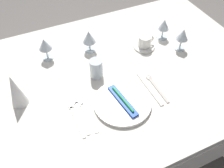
% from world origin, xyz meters
% --- Properties ---
extents(ground_plane, '(6.00, 6.00, 0.00)m').
position_xyz_m(ground_plane, '(0.00, 0.00, 0.00)').
color(ground_plane, slate).
extents(dining_table, '(1.80, 1.11, 0.74)m').
position_xyz_m(dining_table, '(0.00, 0.00, 0.66)').
color(dining_table, silver).
rests_on(dining_table, ground).
extents(dinner_plate, '(0.27, 0.27, 0.02)m').
position_xyz_m(dinner_plate, '(0.03, -0.20, 0.75)').
color(dinner_plate, white).
rests_on(dinner_plate, dining_table).
extents(toothbrush_package, '(0.06, 0.21, 0.02)m').
position_xyz_m(toothbrush_package, '(0.03, -0.20, 0.77)').
color(toothbrush_package, blue).
rests_on(toothbrush_package, dinner_plate).
extents(fork_outer, '(0.03, 0.21, 0.00)m').
position_xyz_m(fork_outer, '(-0.14, -0.18, 0.74)').
color(fork_outer, beige).
rests_on(fork_outer, dining_table).
extents(fork_inner, '(0.03, 0.22, 0.00)m').
position_xyz_m(fork_inner, '(-0.17, -0.17, 0.74)').
color(fork_inner, beige).
rests_on(fork_inner, dining_table).
extents(fork_salad, '(0.02, 0.21, 0.00)m').
position_xyz_m(fork_salad, '(-0.20, -0.18, 0.74)').
color(fork_salad, beige).
rests_on(fork_salad, dining_table).
extents(dinner_knife, '(0.02, 0.24, 0.00)m').
position_xyz_m(dinner_knife, '(0.20, -0.18, 0.74)').
color(dinner_knife, beige).
rests_on(dinner_knife, dining_table).
extents(spoon_soup, '(0.03, 0.20, 0.01)m').
position_xyz_m(spoon_soup, '(0.23, -0.16, 0.74)').
color(spoon_soup, beige).
rests_on(spoon_soup, dining_table).
extents(saucer_right, '(0.12, 0.12, 0.01)m').
position_xyz_m(saucer_right, '(0.33, 0.12, 0.74)').
color(saucer_right, white).
rests_on(saucer_right, dining_table).
extents(coffee_cup_right, '(0.10, 0.07, 0.07)m').
position_xyz_m(coffee_cup_right, '(0.34, 0.12, 0.78)').
color(coffee_cup_right, white).
rests_on(coffee_cup_right, saucer_right).
extents(wine_glass_centre, '(0.07, 0.07, 0.13)m').
position_xyz_m(wine_glass_centre, '(-0.21, 0.26, 0.83)').
color(wine_glass_centre, silver).
rests_on(wine_glass_centre, dining_table).
extents(wine_glass_left, '(0.07, 0.07, 0.13)m').
position_xyz_m(wine_glass_left, '(0.52, 0.02, 0.83)').
color(wine_glass_left, silver).
rests_on(wine_glass_left, dining_table).
extents(wine_glass_right, '(0.07, 0.07, 0.13)m').
position_xyz_m(wine_glass_right, '(0.48, 0.16, 0.83)').
color(wine_glass_right, silver).
rests_on(wine_glass_right, dining_table).
extents(wine_glass_far, '(0.07, 0.07, 0.13)m').
position_xyz_m(wine_glass_far, '(0.03, 0.23, 0.83)').
color(wine_glass_far, silver).
rests_on(wine_glass_far, dining_table).
extents(drink_tumbler, '(0.07, 0.07, 0.10)m').
position_xyz_m(drink_tumbler, '(-0.01, 0.02, 0.79)').
color(drink_tumbler, silver).
rests_on(drink_tumbler, dining_table).
extents(napkin_folded, '(0.08, 0.08, 0.18)m').
position_xyz_m(napkin_folded, '(-0.41, 0.01, 0.83)').
color(napkin_folded, white).
rests_on(napkin_folded, dining_table).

